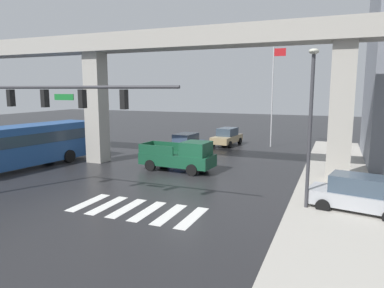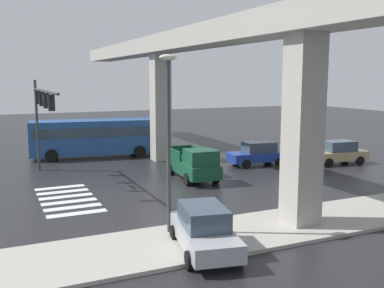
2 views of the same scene
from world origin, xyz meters
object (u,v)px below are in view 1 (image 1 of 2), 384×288
(city_bus, at_px, (22,144))
(street_lamp_near_corner, at_px, (311,111))
(sedan_silver, at_px, (358,195))
(traffic_signal_mast, at_px, (43,107))
(flagpole, at_px, (274,90))
(pickup_truck, at_px, (181,157))
(sedan_blue, at_px, (185,144))
(sedan_tan, at_px, (227,137))

(city_bus, distance_m, street_lamp_near_corner, 19.49)
(sedan_silver, xyz_separation_m, traffic_signal_mast, (-14.10, -3.99, 3.83))
(sedan_silver, bearing_deg, flagpole, 111.58)
(city_bus, xyz_separation_m, street_lamp_near_corner, (19.22, -1.62, 2.83))
(city_bus, distance_m, sedan_silver, 21.43)
(pickup_truck, height_order, city_bus, city_bus)
(city_bus, relative_size, sedan_silver, 2.42)
(city_bus, relative_size, sedan_blue, 2.49)
(sedan_tan, relative_size, flagpole, 0.48)
(traffic_signal_mast, bearing_deg, city_bus, 145.02)
(traffic_signal_mast, bearing_deg, sedan_tan, 81.52)
(pickup_truck, distance_m, traffic_signal_mast, 9.90)
(traffic_signal_mast, bearing_deg, sedan_blue, 86.12)
(pickup_truck, relative_size, sedan_silver, 1.15)
(flagpole, bearing_deg, sedan_silver, -68.42)
(pickup_truck, xyz_separation_m, street_lamp_near_corner, (8.56, -5.06, 3.57))
(flagpole, bearing_deg, city_bus, -132.54)
(pickup_truck, distance_m, sedan_silver, 11.65)
(sedan_tan, bearing_deg, sedan_blue, -109.86)
(city_bus, bearing_deg, sedan_blue, 49.42)
(pickup_truck, xyz_separation_m, sedan_blue, (-2.37, 6.24, -0.14))
(sedan_silver, xyz_separation_m, flagpole, (-6.75, 17.06, 4.62))
(city_bus, xyz_separation_m, traffic_signal_mast, (7.29, -5.10, 2.96))
(pickup_truck, distance_m, city_bus, 11.22)
(city_bus, height_order, flagpole, flagpole)
(street_lamp_near_corner, bearing_deg, pickup_truck, 149.39)
(pickup_truck, height_order, flagpole, flagpole)
(sedan_silver, bearing_deg, traffic_signal_mast, -164.20)
(pickup_truck, bearing_deg, traffic_signal_mast, -111.54)
(sedan_blue, bearing_deg, street_lamp_near_corner, -45.97)
(sedan_blue, distance_m, traffic_signal_mast, 15.30)
(sedan_blue, relative_size, traffic_signal_mast, 0.41)
(sedan_blue, height_order, sedan_silver, same)
(sedan_silver, bearing_deg, street_lamp_near_corner, -166.76)
(traffic_signal_mast, height_order, street_lamp_near_corner, street_lamp_near_corner)
(traffic_signal_mast, relative_size, flagpole, 1.16)
(street_lamp_near_corner, bearing_deg, city_bus, 175.18)
(sedan_silver, xyz_separation_m, street_lamp_near_corner, (-2.17, -0.51, 3.70))
(city_bus, height_order, sedan_blue, city_bus)
(city_bus, bearing_deg, sedan_tan, 56.03)
(sedan_silver, bearing_deg, city_bus, 177.03)
(sedan_tan, distance_m, sedan_silver, 19.82)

